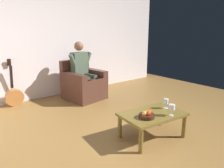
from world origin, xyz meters
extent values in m
plane|color=olive|center=(0.00, 0.00, 0.00)|extent=(7.44, 7.44, 0.00)
cube|color=silver|center=(0.00, -3.05, 1.36)|extent=(6.60, 0.06, 2.72)
cube|color=#49291F|center=(-0.46, -2.33, 0.20)|extent=(0.87, 0.87, 0.40)
cube|color=#49291F|center=(-0.47, -2.27, 0.45)|extent=(0.56, 0.71, 0.10)
cube|color=#49291F|center=(-0.76, -2.38, 0.52)|extent=(0.26, 0.78, 0.24)
cube|color=#49291F|center=(-0.15, -2.28, 0.52)|extent=(0.26, 0.78, 0.24)
cube|color=#49291F|center=(-0.41, -2.65, 0.64)|extent=(0.78, 0.23, 0.48)
cube|color=#4C5C49|center=(-0.44, -2.48, 0.78)|extent=(0.40, 0.23, 0.56)
sphere|color=brown|center=(-0.44, -2.48, 1.19)|extent=(0.21, 0.21, 0.21)
cylinder|color=#3C4039|center=(-0.58, -2.29, 0.52)|extent=(0.19, 0.44, 0.13)
cylinder|color=#3C4039|center=(-0.61, -2.08, 0.25)|extent=(0.13, 0.13, 0.50)
cylinder|color=#4C5C49|center=(-0.66, -2.47, 0.90)|extent=(0.21, 0.12, 0.29)
cylinder|color=#3C4039|center=(-0.35, -2.26, 0.52)|extent=(0.19, 0.44, 0.13)
cylinder|color=#3C4039|center=(-0.38, -2.05, 0.25)|extent=(0.13, 0.13, 0.50)
cylinder|color=#4C5C49|center=(-0.23, -2.40, 0.90)|extent=(0.21, 0.12, 0.29)
cube|color=brown|center=(-0.25, -0.13, 0.37)|extent=(0.98, 0.70, 0.04)
cylinder|color=brown|center=(-0.62, 0.17, 0.17)|extent=(0.06, 0.06, 0.35)
cylinder|color=brown|center=(0.19, 0.07, 0.17)|extent=(0.06, 0.06, 0.35)
cylinder|color=brown|center=(-0.68, -0.32, 0.17)|extent=(0.06, 0.06, 0.35)
cylinder|color=brown|center=(0.13, -0.42, 0.17)|extent=(0.06, 0.06, 0.35)
cylinder|color=#BB753A|center=(0.93, -2.84, 0.18)|extent=(0.37, 0.16, 0.38)
cylinder|color=black|center=(0.93, -2.79, 0.20)|extent=(0.10, 0.02, 0.10)
cube|color=black|center=(0.93, -2.91, 0.61)|extent=(0.05, 0.11, 0.49)
cube|color=black|center=(0.93, -2.96, 0.91)|extent=(0.07, 0.05, 0.14)
cylinder|color=silver|center=(-0.38, 0.10, 0.39)|extent=(0.07, 0.07, 0.01)
cylinder|color=silver|center=(-0.38, 0.10, 0.44)|extent=(0.01, 0.01, 0.09)
cylinder|color=silver|center=(-0.38, 0.10, 0.52)|extent=(0.09, 0.09, 0.07)
cylinder|color=#590C19|center=(-0.38, 0.10, 0.50)|extent=(0.08, 0.08, 0.03)
cylinder|color=silver|center=(-0.55, -0.13, 0.39)|extent=(0.07, 0.07, 0.01)
cylinder|color=silver|center=(-0.55, -0.13, 0.43)|extent=(0.01, 0.01, 0.07)
cylinder|color=silver|center=(-0.55, -0.13, 0.50)|extent=(0.07, 0.07, 0.08)
cylinder|color=#590C19|center=(-0.55, -0.13, 0.48)|extent=(0.07, 0.07, 0.03)
cylinder|color=#3A1F11|center=(-0.05, -0.07, 0.41)|extent=(0.22, 0.22, 0.05)
sphere|color=gold|center=(-0.01, -0.07, 0.46)|extent=(0.07, 0.07, 0.07)
sphere|color=red|center=(-0.04, -0.03, 0.46)|extent=(0.07, 0.07, 0.07)
sphere|color=red|center=(-0.08, -0.06, 0.46)|extent=(0.07, 0.07, 0.07)
sphere|color=olive|center=(-0.05, -0.07, 0.46)|extent=(0.07, 0.07, 0.07)
camera|label=1|loc=(2.10, 1.83, 1.60)|focal=35.37mm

